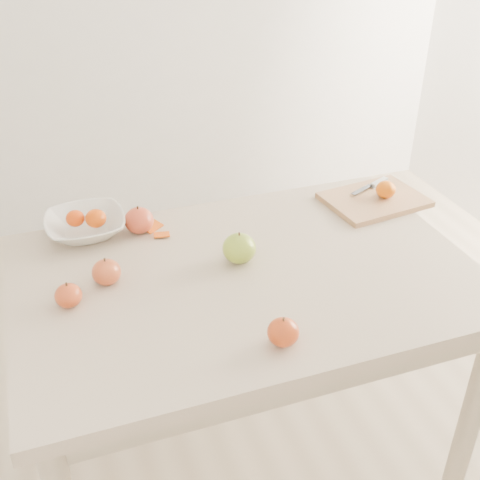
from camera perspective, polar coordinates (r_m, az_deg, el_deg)
name	(u,v)px	position (r m, az deg, el deg)	size (l,w,h in m)	color
ground	(245,460)	(2.10, 0.48, -20.13)	(3.50, 3.50, 0.00)	#C6B293
table	(246,302)	(1.64, 0.58, -5.91)	(1.20, 0.80, 0.75)	#C5AE95
cutting_board	(374,200)	(1.95, 12.62, 3.74)	(0.30, 0.22, 0.02)	#AE7F57
board_tangerine	(386,189)	(1.94, 13.65, 4.68)	(0.06, 0.06, 0.05)	#CB6007
fruit_bowl	(86,226)	(1.78, -14.43, 1.34)	(0.23, 0.23, 0.06)	white
bowl_tangerine_near	(75,218)	(1.78, -15.36, 2.00)	(0.05, 0.05, 0.05)	#D13B07
bowl_tangerine_far	(96,218)	(1.76, -13.52, 2.01)	(0.06, 0.06, 0.05)	#C74A07
orange_peel_a	(152,227)	(1.79, -8.38, 1.20)	(0.06, 0.04, 0.00)	#C9520E
orange_peel_b	(162,235)	(1.74, -7.43, 0.44)	(0.04, 0.04, 0.00)	#D4530E
paring_knife	(376,184)	(2.02, 12.81, 5.23)	(0.16, 0.08, 0.01)	silver
apple_green	(239,248)	(1.60, -0.07, -0.79)	(0.09, 0.09, 0.08)	#648E15
apple_red_c	(283,332)	(1.34, 4.11, -8.70)	(0.07, 0.07, 0.06)	maroon
apple_red_a	(139,220)	(1.75, -9.55, 1.84)	(0.09, 0.09, 0.08)	maroon
apple_red_b	(106,272)	(1.56, -12.55, -2.98)	(0.07, 0.07, 0.07)	maroon
apple_red_d	(68,295)	(1.50, -15.96, -5.08)	(0.07, 0.07, 0.06)	#A7241B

